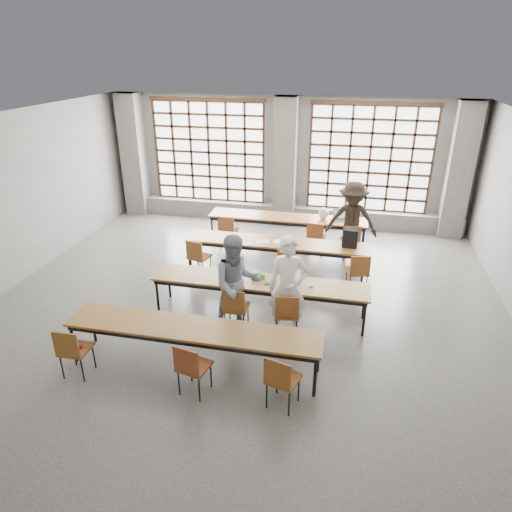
{
  "coord_description": "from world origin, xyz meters",
  "views": [
    {
      "loc": [
        1.86,
        -7.12,
        4.63
      ],
      "look_at": [
        0.22,
        0.4,
        1.11
      ],
      "focal_mm": 32.0,
      "sensor_mm": 36.0,
      "label": 1
    }
  ],
  "objects_px": {
    "chair_front_left": "(235,305)",
    "chair_near_mid": "(191,364)",
    "chair_back_left": "(228,228)",
    "red_pouch": "(75,347)",
    "chair_front_right": "(287,311)",
    "chair_near_right": "(281,377)",
    "chair_near_left": "(72,348)",
    "chair_mid_right": "(358,269)",
    "desk_row_a": "(287,219)",
    "student_female": "(237,284)",
    "mouse": "(311,286)",
    "backpack": "(350,238)",
    "laptop_front": "(291,278)",
    "chair_mid_centre": "(288,263)",
    "laptop_back": "(341,217)",
    "desk_row_b": "(276,244)",
    "student_back": "(352,221)",
    "green_box": "(258,276)",
    "student_male": "(288,288)",
    "chair_back_mid": "(316,235)",
    "phone": "(268,284)",
    "plastic_bag": "(324,213)",
    "desk_row_c": "(259,284)",
    "desk_row_d": "(193,331)",
    "chair_mid_left": "(198,254)",
    "chair_back_right": "(351,238)"
  },
  "relations": [
    {
      "from": "chair_back_left",
      "to": "laptop_front",
      "type": "xyz_separation_m",
      "value": [
        1.99,
        -2.83,
        0.25
      ]
    },
    {
      "from": "desk_row_a",
      "to": "chair_near_left",
      "type": "height_order",
      "value": "chair_near_left"
    },
    {
      "from": "desk_row_d",
      "to": "chair_front_left",
      "type": "relative_size",
      "value": 4.55
    },
    {
      "from": "chair_front_left",
      "to": "chair_front_right",
      "type": "bearing_deg",
      "value": 0.05
    },
    {
      "from": "chair_front_right",
      "to": "chair_near_right",
      "type": "bearing_deg",
      "value": -83.95
    },
    {
      "from": "student_back",
      "to": "mouse",
      "type": "relative_size",
      "value": 19.03
    },
    {
      "from": "chair_near_right",
      "to": "student_male",
      "type": "height_order",
      "value": "student_male"
    },
    {
      "from": "desk_row_a",
      "to": "chair_front_left",
      "type": "distance_m",
      "value": 4.21
    },
    {
      "from": "desk_row_a",
      "to": "plastic_bag",
      "type": "relative_size",
      "value": 13.99
    },
    {
      "from": "chair_mid_left",
      "to": "plastic_bag",
      "type": "distance_m",
      "value": 3.45
    },
    {
      "from": "chair_mid_left",
      "to": "student_female",
      "type": "height_order",
      "value": "student_female"
    },
    {
      "from": "desk_row_b",
      "to": "laptop_back",
      "type": "height_order",
      "value": "laptop_back"
    },
    {
      "from": "mouse",
      "to": "chair_back_mid",
      "type": "bearing_deg",
      "value": 93.61
    },
    {
      "from": "chair_mid_centre",
      "to": "chair_near_right",
      "type": "relative_size",
      "value": 1.0
    },
    {
      "from": "desk_row_b",
      "to": "student_back",
      "type": "relative_size",
      "value": 2.14
    },
    {
      "from": "chair_back_left",
      "to": "student_male",
      "type": "xyz_separation_m",
      "value": [
        2.03,
        -3.44,
        0.39
      ]
    },
    {
      "from": "mouse",
      "to": "backpack",
      "type": "height_order",
      "value": "backpack"
    },
    {
      "from": "desk_row_d",
      "to": "chair_near_left",
      "type": "relative_size",
      "value": 4.55
    },
    {
      "from": "chair_front_left",
      "to": "student_female",
      "type": "relative_size",
      "value": 0.49
    },
    {
      "from": "chair_front_right",
      "to": "student_back",
      "type": "relative_size",
      "value": 0.47
    },
    {
      "from": "chair_near_left",
      "to": "student_male",
      "type": "bearing_deg",
      "value": 31.74
    },
    {
      "from": "chair_mid_centre",
      "to": "laptop_back",
      "type": "height_order",
      "value": "laptop_back"
    },
    {
      "from": "mouse",
      "to": "red_pouch",
      "type": "distance_m",
      "value": 4.03
    },
    {
      "from": "phone",
      "to": "laptop_front",
      "type": "bearing_deg",
      "value": 28.38
    },
    {
      "from": "chair_front_right",
      "to": "student_male",
      "type": "height_order",
      "value": "student_male"
    },
    {
      "from": "chair_back_right",
      "to": "chair_near_right",
      "type": "distance_m",
      "value": 5.34
    },
    {
      "from": "student_female",
      "to": "laptop_front",
      "type": "bearing_deg",
      "value": 8.51
    },
    {
      "from": "mouse",
      "to": "plastic_bag",
      "type": "height_order",
      "value": "plastic_bag"
    },
    {
      "from": "chair_mid_centre",
      "to": "green_box",
      "type": "xyz_separation_m",
      "value": [
        -0.4,
        -1.2,
        0.24
      ]
    },
    {
      "from": "phone",
      "to": "red_pouch",
      "type": "height_order",
      "value": "phone"
    },
    {
      "from": "laptop_front",
      "to": "backpack",
      "type": "distance_m",
      "value": 2.11
    },
    {
      "from": "desk_row_a",
      "to": "student_female",
      "type": "relative_size",
      "value": 2.23
    },
    {
      "from": "green_box",
      "to": "chair_mid_right",
      "type": "bearing_deg",
      "value": 33.2
    },
    {
      "from": "chair_back_mid",
      "to": "chair_back_right",
      "type": "distance_m",
      "value": 0.83
    },
    {
      "from": "chair_front_left",
      "to": "chair_near_mid",
      "type": "height_order",
      "value": "same"
    },
    {
      "from": "laptop_back",
      "to": "chair_back_mid",
      "type": "bearing_deg",
      "value": -126.38
    },
    {
      "from": "student_back",
      "to": "laptop_back",
      "type": "xyz_separation_m",
      "value": [
        -0.27,
        0.61,
        -0.14
      ]
    },
    {
      "from": "chair_near_left",
      "to": "chair_mid_right",
      "type": "bearing_deg",
      "value": 41.02
    },
    {
      "from": "desk_row_b",
      "to": "student_female",
      "type": "relative_size",
      "value": 2.23
    },
    {
      "from": "desk_row_a",
      "to": "chair_mid_right",
      "type": "distance_m",
      "value": 2.92
    },
    {
      "from": "desk_row_c",
      "to": "green_box",
      "type": "xyz_separation_m",
      "value": [
        -0.05,
        0.08,
        0.11
      ]
    },
    {
      "from": "desk_row_a",
      "to": "student_female",
      "type": "xyz_separation_m",
      "value": [
        -0.27,
        -4.07,
        0.23
      ]
    },
    {
      "from": "chair_near_left",
      "to": "chair_near_mid",
      "type": "distance_m",
      "value": 1.88
    },
    {
      "from": "chair_back_left",
      "to": "backpack",
      "type": "distance_m",
      "value": 3.18
    },
    {
      "from": "mouse",
      "to": "chair_mid_centre",
      "type": "bearing_deg",
      "value": 114.83
    },
    {
      "from": "desk_row_a",
      "to": "chair_back_right",
      "type": "distance_m",
      "value": 1.74
    },
    {
      "from": "laptop_front",
      "to": "chair_near_right",
      "type": "bearing_deg",
      "value": -84.68
    },
    {
      "from": "chair_back_left",
      "to": "red_pouch",
      "type": "xyz_separation_m",
      "value": [
        -0.96,
        -5.21,
        -0.04
      ]
    },
    {
      "from": "chair_back_mid",
      "to": "chair_near_left",
      "type": "xyz_separation_m",
      "value": [
        -3.15,
        -5.29,
        0.0
      ]
    },
    {
      "from": "chair_mid_centre",
      "to": "plastic_bag",
      "type": "relative_size",
      "value": 3.08
    }
  ]
}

